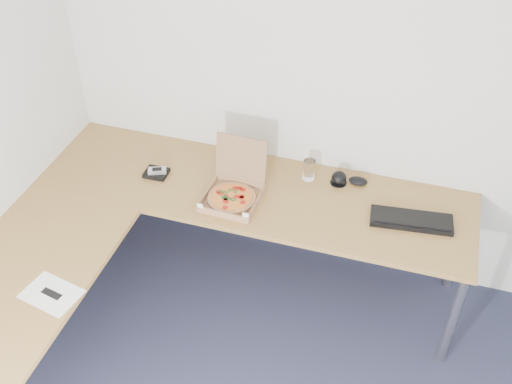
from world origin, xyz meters
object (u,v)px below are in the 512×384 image
(desk, at_px, (173,231))
(keyboard, at_px, (411,220))
(drinking_glass, at_px, (309,170))
(wallet, at_px, (156,173))
(pizza_box, at_px, (233,194))

(desk, xyz_separation_m, keyboard, (1.22, 0.41, 0.04))
(drinking_glass, relative_size, wallet, 0.94)
(pizza_box, bearing_deg, wallet, 173.48)
(pizza_box, relative_size, wallet, 2.60)
(desk, relative_size, keyboard, 5.72)
(desk, xyz_separation_m, wallet, (-0.27, 0.39, 0.04))
(pizza_box, xyz_separation_m, wallet, (-0.50, 0.08, -0.03))
(desk, relative_size, drinking_glass, 19.80)
(drinking_glass, xyz_separation_m, keyboard, (0.62, -0.21, -0.05))
(desk, distance_m, pizza_box, 0.40)
(wallet, bearing_deg, pizza_box, -10.51)
(drinking_glass, distance_m, wallet, 0.90)
(keyboard, height_order, wallet, keyboard)
(drinking_glass, height_order, wallet, drinking_glass)
(drinking_glass, bearing_deg, pizza_box, -139.62)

